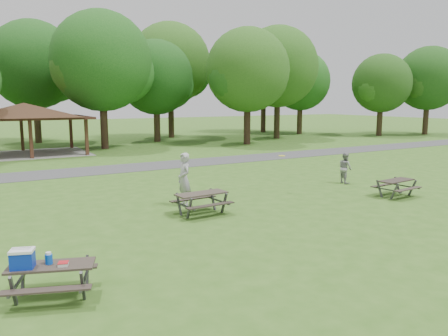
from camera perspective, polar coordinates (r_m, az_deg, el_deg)
ground at (r=13.77m, az=4.91°, el=-7.92°), size 160.00×160.00×0.00m
asphalt_path at (r=26.19m, az=-13.10°, el=-0.03°), size 120.00×3.20×0.02m
pavilion at (r=34.93m, az=-24.62°, el=6.61°), size 8.60×7.01×3.76m
tree_row_e at (r=37.17m, az=-15.56°, el=12.93°), size 8.40×8.00×11.02m
tree_row_f at (r=42.34m, az=-8.78°, el=11.34°), size 7.35×7.00×9.55m
tree_row_g at (r=39.39m, az=3.18°, el=12.33°), size 7.77×7.40×10.25m
tree_row_h at (r=45.77m, az=7.13°, el=12.67°), size 8.61×8.20×11.37m
tree_row_i at (r=52.18m, az=10.02°, el=10.91°), size 7.14×6.80×9.52m
tree_row_j at (r=51.85m, az=19.91°, el=10.15°), size 6.72×6.40×8.96m
tree_deep_b at (r=44.23m, az=-23.46°, el=11.97°), size 8.40×8.00×11.13m
tree_deep_c at (r=46.82m, az=-6.94°, el=13.10°), size 8.82×8.40×11.90m
tree_deep_d at (r=54.56m, az=5.30°, el=12.09°), size 8.40×8.00×11.27m
tree_flank_right at (r=55.74m, az=25.17°, el=10.33°), size 7.56×7.20×9.97m
picnic_table_near at (r=9.65m, az=-22.64°, el=-11.90°), size 2.03×1.83×1.16m
picnic_table_middle at (r=15.32m, az=-2.95°, el=-3.93°), size 1.88×1.54×0.79m
picnic_table_far at (r=19.45m, az=21.58°, el=-1.93°), size 1.77×1.47×0.72m
frisbee_in_flight at (r=18.94m, az=7.58°, el=1.60°), size 0.35×0.35×0.02m
frisbee_thrower at (r=16.50m, az=-5.23°, el=-1.50°), size 0.52×0.76×2.02m
frisbee_catcher at (r=21.71m, az=15.54°, el=0.00°), size 0.68×0.81×1.48m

